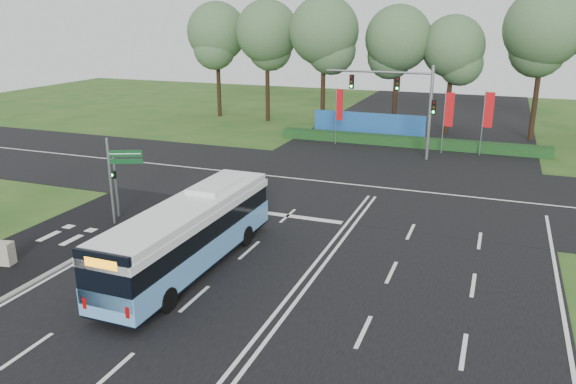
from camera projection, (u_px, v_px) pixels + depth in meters
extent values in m
plane|color=#24501A|center=(317.00, 262.00, 24.80)|extent=(120.00, 120.00, 0.00)
cube|color=black|center=(317.00, 261.00, 24.80)|extent=(20.00, 120.00, 0.04)
cube|color=black|center=(376.00, 187.00, 35.49)|extent=(120.00, 14.00, 0.05)
cube|color=black|center=(45.00, 246.00, 26.37)|extent=(5.00, 18.00, 0.06)
cube|color=gray|center=(86.00, 253.00, 25.55)|extent=(0.25, 18.00, 0.12)
cube|color=#5F9EDC|center=(191.00, 247.00, 23.82)|extent=(2.39, 11.17, 1.02)
cube|color=black|center=(192.00, 257.00, 23.96)|extent=(2.37, 11.12, 0.28)
cube|color=black|center=(190.00, 227.00, 23.54)|extent=(2.30, 11.01, 0.88)
cube|color=white|center=(189.00, 214.00, 23.37)|extent=(2.39, 11.17, 0.33)
cube|color=white|center=(189.00, 207.00, 23.27)|extent=(2.34, 10.73, 0.33)
cube|color=white|center=(215.00, 185.00, 25.26)|extent=(1.50, 2.80, 0.23)
cube|color=black|center=(104.00, 281.00, 18.62)|extent=(2.26, 0.13, 2.05)
cube|color=orange|center=(101.00, 264.00, 18.39)|extent=(1.30, 0.07, 0.33)
cylinder|color=black|center=(206.00, 230.00, 27.16)|extent=(0.27, 0.97, 0.97)
cylinder|color=black|center=(246.00, 236.00, 26.41)|extent=(0.27, 0.97, 0.97)
cylinder|color=black|center=(119.00, 290.00, 21.20)|extent=(0.27, 0.97, 0.97)
cylinder|color=black|center=(168.00, 300.00, 20.45)|extent=(0.27, 0.97, 0.97)
cylinder|color=gray|center=(116.00, 186.00, 29.79)|extent=(0.14, 0.14, 3.53)
cube|color=black|center=(113.00, 175.00, 29.43)|extent=(0.33, 0.27, 0.40)
sphere|color=#19F233|center=(112.00, 175.00, 29.34)|extent=(0.14, 0.14, 0.14)
cylinder|color=gray|center=(111.00, 182.00, 28.60)|extent=(0.14, 0.14, 4.57)
cube|color=#0B4019|center=(125.00, 154.00, 28.19)|extent=(1.60, 0.73, 0.34)
cube|color=#0B4019|center=(126.00, 161.00, 28.31)|extent=(1.60, 0.73, 0.25)
cube|color=white|center=(125.00, 154.00, 28.16)|extent=(1.47, 0.64, 0.05)
cube|color=#AEA48C|center=(6.00, 254.00, 24.28)|extent=(0.72, 0.64, 1.07)
cylinder|color=gray|center=(336.00, 116.00, 46.76)|extent=(0.07, 0.07, 4.76)
cube|color=red|center=(340.00, 105.00, 46.24)|extent=(0.61, 0.25, 2.54)
cylinder|color=gray|center=(443.00, 123.00, 43.64)|extent=(0.08, 0.08, 4.91)
cube|color=red|center=(449.00, 110.00, 43.20)|extent=(0.66, 0.06, 2.62)
cylinder|color=gray|center=(482.00, 123.00, 42.98)|extent=(0.08, 0.08, 5.03)
cube|color=red|center=(489.00, 110.00, 42.50)|extent=(0.67, 0.10, 2.68)
cylinder|color=gray|center=(430.00, 114.00, 41.35)|extent=(0.24, 0.24, 7.00)
cylinder|color=gray|center=(378.00, 72.00, 41.84)|extent=(8.00, 0.16, 0.16)
cube|color=black|center=(398.00, 84.00, 41.57)|extent=(0.32, 0.28, 1.05)
cube|color=black|center=(352.00, 82.00, 42.76)|extent=(0.32, 0.28, 1.05)
cube|color=black|center=(434.00, 107.00, 41.11)|extent=(0.32, 0.28, 1.05)
cube|color=#133516|center=(409.00, 142.00, 46.52)|extent=(22.00, 1.20, 0.80)
cube|color=#1C4F98|center=(369.00, 125.00, 49.90)|extent=(10.00, 0.30, 2.20)
cylinder|color=black|center=(218.00, 77.00, 59.71)|extent=(0.44, 0.44, 8.37)
sphere|color=#415E37|center=(217.00, 32.00, 58.32)|extent=(6.17, 6.17, 6.17)
cylinder|color=black|center=(267.00, 79.00, 57.04)|extent=(0.44, 0.44, 8.46)
sphere|color=#415E37|center=(267.00, 32.00, 55.64)|extent=(6.24, 6.24, 6.24)
cylinder|color=black|center=(323.00, 84.00, 52.73)|extent=(0.44, 0.44, 8.64)
sphere|color=#415E37|center=(324.00, 31.00, 51.30)|extent=(6.37, 6.37, 6.37)
cylinder|color=black|center=(395.00, 88.00, 51.65)|extent=(0.44, 0.44, 8.05)
sphere|color=#415E37|center=(398.00, 38.00, 50.32)|extent=(5.93, 5.93, 5.93)
cylinder|color=black|center=(449.00, 93.00, 50.60)|extent=(0.44, 0.44, 7.44)
sphere|color=#415E37|center=(453.00, 46.00, 49.37)|extent=(5.48, 5.48, 5.48)
cylinder|color=black|center=(537.00, 88.00, 47.71)|extent=(0.44, 0.44, 9.01)
sphere|color=#415E37|center=(545.00, 27.00, 46.22)|extent=(6.64, 6.64, 6.64)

